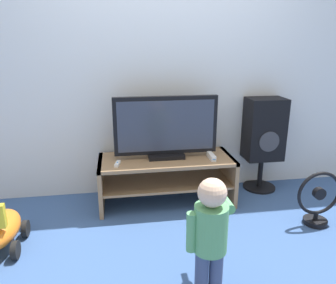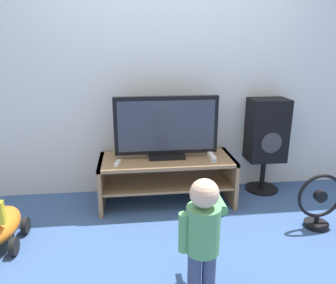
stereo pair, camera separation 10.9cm
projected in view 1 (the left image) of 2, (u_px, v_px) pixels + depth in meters
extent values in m
plane|color=#38568C|center=(171.00, 214.00, 2.93)|extent=(16.00, 16.00, 0.00)
cube|color=silver|center=(161.00, 62.00, 3.10)|extent=(10.00, 0.06, 2.60)
cube|color=#93704C|center=(166.00, 160.00, 3.04)|extent=(1.25, 0.51, 0.03)
cube|color=#93704C|center=(166.00, 182.00, 3.11)|extent=(1.21, 0.47, 0.02)
cube|color=#93704C|center=(101.00, 184.00, 3.01)|extent=(0.04, 0.51, 0.45)
cube|color=#93704C|center=(228.00, 176.00, 3.20)|extent=(0.04, 0.51, 0.45)
cube|color=black|center=(166.00, 155.00, 3.06)|extent=(0.33, 0.20, 0.04)
cube|color=black|center=(166.00, 125.00, 2.97)|extent=(0.95, 0.05, 0.53)
cube|color=#333847|center=(166.00, 126.00, 2.95)|extent=(0.88, 0.01, 0.46)
cube|color=white|center=(211.00, 156.00, 3.02)|extent=(0.04, 0.18, 0.05)
cube|color=#3F8CE5|center=(214.00, 160.00, 2.93)|extent=(0.03, 0.00, 0.01)
cube|color=white|center=(117.00, 164.00, 2.87)|extent=(0.06, 0.13, 0.02)
cylinder|color=#337FD8|center=(117.00, 162.00, 2.86)|extent=(0.01, 0.01, 0.00)
cylinder|color=#3F4C72|center=(202.00, 273.00, 1.95)|extent=(0.08, 0.08, 0.32)
cylinder|color=#3F4C72|center=(216.00, 272.00, 1.97)|extent=(0.08, 0.08, 0.32)
cylinder|color=#599E66|center=(211.00, 228.00, 1.87)|extent=(0.20, 0.20, 0.29)
sphere|color=beige|center=(212.00, 193.00, 1.81)|extent=(0.17, 0.17, 0.17)
cylinder|color=#599E66|center=(191.00, 232.00, 1.86)|extent=(0.06, 0.06, 0.24)
cylinder|color=#599E66|center=(224.00, 200.00, 1.97)|extent=(0.06, 0.24, 0.06)
sphere|color=beige|center=(218.00, 192.00, 2.08)|extent=(0.07, 0.07, 0.07)
cube|color=white|center=(216.00, 189.00, 2.12)|extent=(0.03, 0.13, 0.02)
cylinder|color=black|center=(259.00, 187.00, 3.46)|extent=(0.33, 0.33, 0.02)
cylinder|color=black|center=(260.00, 173.00, 3.42)|extent=(0.05, 0.05, 0.33)
cube|color=black|center=(264.00, 129.00, 3.28)|extent=(0.37, 0.26, 0.62)
cylinder|color=#38383D|center=(269.00, 142.00, 3.17)|extent=(0.20, 0.01, 0.20)
cylinder|color=black|center=(315.00, 221.00, 2.78)|extent=(0.20, 0.20, 0.04)
cylinder|color=black|center=(316.00, 216.00, 2.77)|extent=(0.04, 0.04, 0.06)
torus|color=black|center=(319.00, 193.00, 2.70)|extent=(0.39, 0.03, 0.39)
cylinder|color=black|center=(319.00, 193.00, 2.70)|extent=(0.10, 0.05, 0.10)
cylinder|color=black|center=(26.00, 229.00, 2.59)|extent=(0.04, 0.13, 0.13)
cylinder|color=black|center=(15.00, 250.00, 2.32)|extent=(0.04, 0.13, 0.13)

